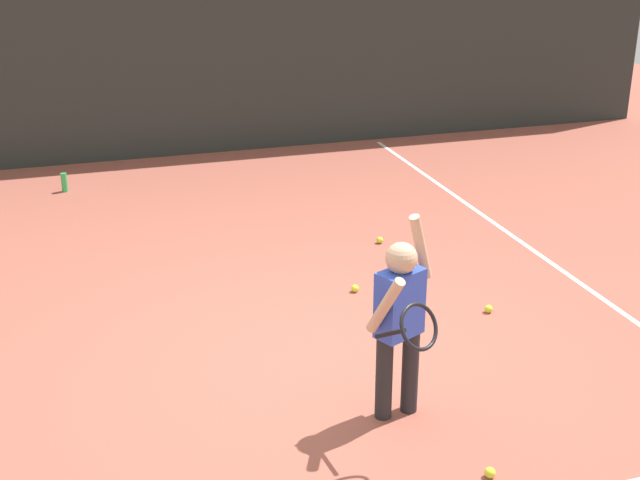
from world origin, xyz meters
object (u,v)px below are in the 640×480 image
tennis_ball_2 (490,473)px  tennis_ball_5 (489,309)px  water_bottle (64,182)px  tennis_ball_4 (355,288)px  tennis_player (400,315)px  tennis_ball_0 (380,240)px

tennis_ball_2 → tennis_ball_5: 2.20m
water_bottle → tennis_ball_4: water_bottle is taller
water_bottle → tennis_ball_5: 5.35m
tennis_ball_2 → tennis_ball_5: same height
tennis_ball_4 → tennis_ball_5: size_ratio=1.00×
tennis_ball_4 → tennis_ball_5: same height
tennis_player → tennis_ball_2: 1.07m
tennis_player → water_bottle: tennis_player is taller
tennis_player → tennis_ball_5: tennis_player is taller
tennis_ball_4 → water_bottle: bearing=122.5°
tennis_player → tennis_ball_2: bearing=-95.1°
tennis_ball_0 → tennis_ball_2: 3.71m
water_bottle → tennis_ball_0: 3.89m
tennis_ball_0 → tennis_ball_2: size_ratio=1.00×
tennis_player → tennis_ball_0: size_ratio=20.46×
water_bottle → tennis_ball_2: size_ratio=3.33×
water_bottle → tennis_ball_0: size_ratio=3.33×
water_bottle → tennis_ball_4: (2.29, -3.59, -0.08)m
water_bottle → tennis_player: bearing=-70.7°
tennis_player → tennis_ball_4: 2.04m
tennis_ball_2 → tennis_ball_5: (1.01, 1.95, 0.00)m
tennis_ball_0 → tennis_ball_5: size_ratio=1.00×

